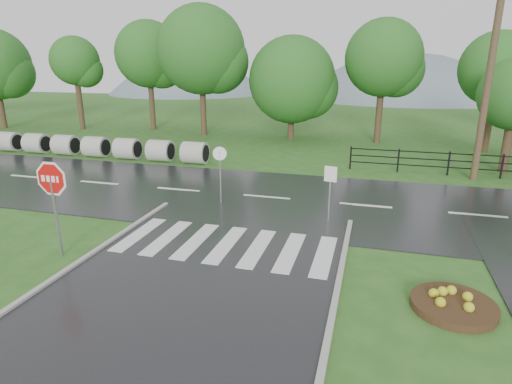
% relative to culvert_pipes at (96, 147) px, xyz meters
% --- Properties ---
extents(ground, '(120.00, 120.00, 0.00)m').
position_rel_culvert_pipes_xyz_m(ground, '(11.67, -15.00, -0.60)').
color(ground, '#2B5C1E').
rests_on(ground, ground).
extents(main_road, '(90.00, 8.00, 0.04)m').
position_rel_culvert_pipes_xyz_m(main_road, '(11.67, -5.00, -0.60)').
color(main_road, black).
rests_on(main_road, ground).
extents(crosswalk, '(6.50, 2.80, 0.02)m').
position_rel_culvert_pipes_xyz_m(crosswalk, '(11.67, -10.00, -0.54)').
color(crosswalk, silver).
rests_on(crosswalk, ground).
extents(fence_west, '(9.58, 0.08, 1.20)m').
position_rel_culvert_pipes_xyz_m(fence_west, '(19.42, 1.00, 0.12)').
color(fence_west, black).
rests_on(fence_west, ground).
extents(hills, '(102.00, 48.00, 48.00)m').
position_rel_culvert_pipes_xyz_m(hills, '(15.16, 50.00, -16.14)').
color(hills, slate).
rests_on(hills, ground).
extents(treeline, '(83.20, 5.20, 10.00)m').
position_rel_culvert_pipes_xyz_m(treeline, '(12.67, 9.00, -0.60)').
color(treeline, '#1F5A1C').
rests_on(treeline, ground).
extents(culvert_pipes, '(13.90, 1.20, 1.20)m').
position_rel_culvert_pipes_xyz_m(culvert_pipes, '(0.00, 0.00, 0.00)').
color(culvert_pipes, '#9E9B93').
rests_on(culvert_pipes, ground).
extents(stop_sign, '(1.33, 0.07, 3.00)m').
position_rel_culvert_pipes_xyz_m(stop_sign, '(7.26, -11.94, 1.47)').
color(stop_sign, '#939399').
rests_on(stop_sign, ground).
extents(flower_bed, '(1.90, 1.90, 0.38)m').
position_rel_culvert_pipes_xyz_m(flower_bed, '(17.85, -11.89, -0.46)').
color(flower_bed, '#332111').
rests_on(flower_bed, ground).
extents(reg_sign_small, '(0.44, 0.11, 2.01)m').
position_rel_culvert_pipes_xyz_m(reg_sign_small, '(14.45, -7.02, 0.84)').
color(reg_sign_small, '#939399').
rests_on(reg_sign_small, ground).
extents(reg_sign_round, '(0.52, 0.18, 2.30)m').
position_rel_culvert_pipes_xyz_m(reg_sign_round, '(10.09, -6.16, 0.85)').
color(reg_sign_round, '#939399').
rests_on(reg_sign_round, ground).
extents(utility_pole_east, '(1.66, 0.44, 9.39)m').
position_rel_culvert_pipes_xyz_m(utility_pole_east, '(20.51, 0.50, 4.17)').
color(utility_pole_east, '#473523').
rests_on(utility_pole_east, ground).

